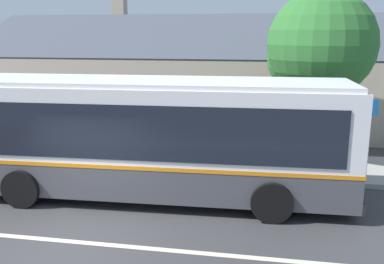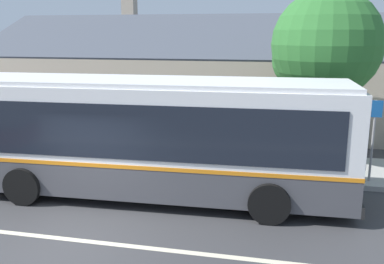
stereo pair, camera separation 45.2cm
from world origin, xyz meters
name	(u,v)px [view 1 (the left image)]	position (x,y,z in m)	size (l,w,h in m)	color
ground_plane	(69,241)	(0.00, 0.00, 0.00)	(300.00, 300.00, 0.00)	#38383A
sidewalk_far	(146,159)	(0.00, 6.00, 0.07)	(60.00, 3.00, 0.15)	#9E9E99
lane_divider_stripe	(69,241)	(0.00, 0.00, 0.00)	(60.00, 0.16, 0.01)	beige
community_building	(239,84)	(2.60, 14.49, 1.78)	(25.11, 10.36, 6.36)	tan
transit_bus	(146,135)	(0.94, 2.90, 1.72)	(10.98, 3.02, 3.21)	#47474C
street_tree_primary	(318,47)	(5.66, 6.85, 3.93)	(3.51, 3.51, 5.78)	#4C3828
bus_stop_sign	(369,130)	(7.08, 4.99, 1.64)	(0.36, 0.07, 2.40)	gray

